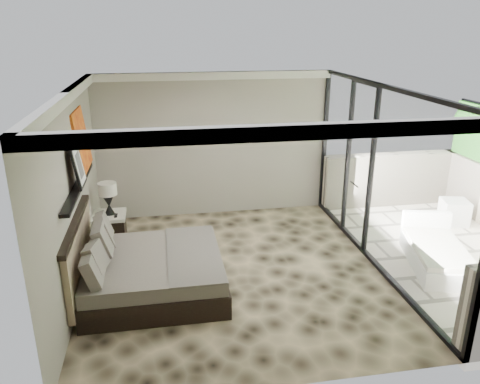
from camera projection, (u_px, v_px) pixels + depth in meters
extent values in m
plane|color=black|center=(235.00, 272.00, 7.25)|extent=(5.00, 5.00, 0.00)
cube|color=silver|center=(234.00, 89.00, 6.31)|extent=(4.50, 5.00, 0.02)
cube|color=gray|center=(214.00, 146.00, 9.09)|extent=(4.50, 0.02, 2.80)
cube|color=gray|center=(73.00, 196.00, 6.42)|extent=(0.02, 5.00, 2.80)
cube|color=white|center=(380.00, 178.00, 7.14)|extent=(0.08, 5.00, 2.80)
cube|color=beige|center=(454.00, 256.00, 7.87)|extent=(3.00, 5.00, 0.12)
cube|color=black|center=(78.00, 186.00, 6.48)|extent=(0.12, 2.20, 0.05)
cube|color=black|center=(155.00, 280.00, 6.71)|extent=(1.93, 1.84, 0.33)
cube|color=#645C53|center=(154.00, 263.00, 6.62)|extent=(1.87, 1.78, 0.20)
cube|color=#47443E|center=(193.00, 253.00, 6.67)|extent=(0.74, 1.82, 0.03)
cube|color=#837153|center=(79.00, 255.00, 6.38)|extent=(0.08, 1.94, 0.92)
cube|color=black|center=(110.00, 226.00, 8.18)|extent=(0.72, 0.72, 0.57)
cone|color=black|center=(109.00, 210.00, 8.08)|extent=(0.18, 0.18, 0.16)
cone|color=black|center=(109.00, 201.00, 8.02)|extent=(0.18, 0.18, 0.16)
cylinder|color=beige|center=(107.00, 189.00, 7.95)|extent=(0.31, 0.31, 0.21)
cube|color=#BE5F10|center=(82.00, 140.00, 7.07)|extent=(0.13, 0.90, 0.90)
cube|color=black|center=(78.00, 165.00, 6.32)|extent=(0.11, 0.50, 0.60)
cube|color=silver|center=(454.00, 212.00, 8.95)|extent=(0.57, 0.57, 0.47)
cube|color=white|center=(437.00, 258.00, 7.38)|extent=(1.18, 1.74, 0.28)
cube|color=beige|center=(439.00, 248.00, 7.32)|extent=(1.12, 1.64, 0.08)
cube|color=white|center=(426.00, 221.00, 7.98)|extent=(0.80, 0.32, 0.35)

